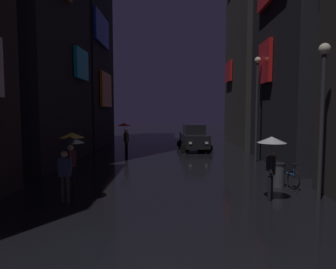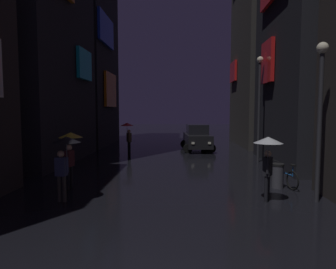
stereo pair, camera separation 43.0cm
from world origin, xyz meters
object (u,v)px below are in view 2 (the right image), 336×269
object	(u,v)px
pedestrian_midstreet_left_black	(65,150)
car_distant	(197,138)
pedestrian_midstreet_centre_clear	(268,151)
trash_bin	(278,176)
pedestrian_near_crossing_yellow	(70,144)
bicycle_parked_at_storefront	(284,177)
streetlamp_right_near	(320,102)
pedestrian_foreground_right_red	(128,130)
streetlamp_right_far	(259,97)

from	to	relation	value
pedestrian_midstreet_left_black	car_distant	bearing A→B (deg)	68.80
pedestrian_midstreet_centre_clear	trash_bin	distance (m)	2.42
pedestrian_near_crossing_yellow	bicycle_parked_at_storefront	size ratio (longest dim) A/B	1.20
pedestrian_near_crossing_yellow	car_distant	bearing A→B (deg)	63.80
streetlamp_right_near	pedestrian_midstreet_left_black	bearing A→B (deg)	-177.66
pedestrian_midstreet_left_black	pedestrian_midstreet_centre_clear	distance (m)	6.47
pedestrian_near_crossing_yellow	streetlamp_right_near	world-z (taller)	streetlamp_right_near
pedestrian_midstreet_centre_clear	trash_bin	size ratio (longest dim) A/B	2.28
pedestrian_midstreet_left_black	pedestrian_foreground_right_red	world-z (taller)	same
pedestrian_midstreet_left_black	bicycle_parked_at_storefront	bearing A→B (deg)	16.35
streetlamp_right_far	bicycle_parked_at_storefront	bearing A→B (deg)	-94.11
car_distant	trash_bin	bearing A→B (deg)	-76.67
pedestrian_midstreet_left_black	pedestrian_near_crossing_yellow	distance (m)	1.79
car_distant	pedestrian_midstreet_left_black	bearing A→B (deg)	-111.20
pedestrian_foreground_right_red	streetlamp_right_near	distance (m)	12.93
pedestrian_near_crossing_yellow	bicycle_parked_at_storefront	distance (m)	8.28
pedestrian_midstreet_centre_clear	bicycle_parked_at_storefront	size ratio (longest dim) A/B	1.20
pedestrian_foreground_right_red	streetlamp_right_far	distance (m)	8.61
pedestrian_foreground_right_red	bicycle_parked_at_storefront	size ratio (longest dim) A/B	1.20
pedestrian_midstreet_left_black	streetlamp_right_far	distance (m)	11.40
car_distant	trash_bin	world-z (taller)	car_distant
pedestrian_midstreet_left_black	car_distant	world-z (taller)	pedestrian_midstreet_left_black
pedestrian_midstreet_left_black	trash_bin	size ratio (longest dim) A/B	2.28
pedestrian_midstreet_centre_clear	pedestrian_near_crossing_yellow	world-z (taller)	same
bicycle_parked_at_storefront	streetlamp_right_far	world-z (taller)	streetlamp_right_far
pedestrian_midstreet_left_black	bicycle_parked_at_storefront	world-z (taller)	pedestrian_midstreet_left_black
car_distant	pedestrian_midstreet_centre_clear	bearing A→B (deg)	-82.79
pedestrian_foreground_right_red	trash_bin	distance (m)	11.12
bicycle_parked_at_storefront	car_distant	size ratio (longest dim) A/B	0.42
pedestrian_foreground_right_red	trash_bin	world-z (taller)	pedestrian_foreground_right_red
pedestrian_midstreet_left_black	trash_bin	world-z (taller)	pedestrian_midstreet_left_black
pedestrian_midstreet_centre_clear	trash_bin	world-z (taller)	pedestrian_midstreet_centre_clear
pedestrian_midstreet_left_black	pedestrian_near_crossing_yellow	size ratio (longest dim) A/B	1.00
streetlamp_right_near	trash_bin	world-z (taller)	streetlamp_right_near
pedestrian_near_crossing_yellow	streetlamp_right_near	size ratio (longest dim) A/B	0.42
pedestrian_foreground_right_red	bicycle_parked_at_storefront	xyz separation A→B (m)	(7.55, -8.16, -1.28)
bicycle_parked_at_storefront	pedestrian_midstreet_left_black	bearing A→B (deg)	-163.65
streetlamp_right_near	streetlamp_right_far	distance (m)	7.45
pedestrian_near_crossing_yellow	pedestrian_foreground_right_red	bearing A→B (deg)	85.91
streetlamp_right_near	car_distant	bearing A→B (deg)	104.60
pedestrian_midstreet_left_black	car_distant	distance (m)	13.56
pedestrian_foreground_right_red	car_distant	distance (m)	5.28
pedestrian_midstreet_left_black	trash_bin	distance (m)	7.77
pedestrian_foreground_right_red	bicycle_parked_at_storefront	bearing A→B (deg)	-47.25
pedestrian_midstreet_centre_clear	pedestrian_foreground_right_red	world-z (taller)	same
car_distant	bicycle_parked_at_storefront	bearing A→B (deg)	-74.85
bicycle_parked_at_storefront	streetlamp_right_far	bearing A→B (deg)	85.89
streetlamp_right_near	pedestrian_foreground_right_red	bearing A→B (deg)	128.20
pedestrian_foreground_right_red	car_distant	bearing A→B (deg)	24.88
trash_bin	bicycle_parked_at_storefront	bearing A→B (deg)	32.11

